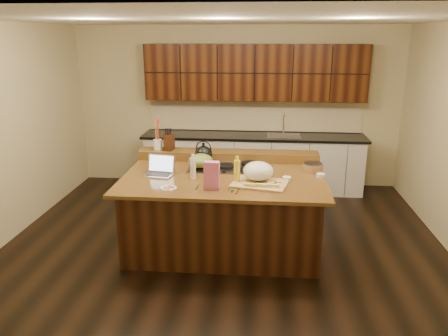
{
  "coord_description": "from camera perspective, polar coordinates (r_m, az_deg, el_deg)",
  "views": [
    {
      "loc": [
        0.46,
        -4.95,
        2.53
      ],
      "look_at": [
        0.0,
        0.05,
        1.0
      ],
      "focal_mm": 35.0,
      "sensor_mm": 36.0,
      "label": 1
    }
  ],
  "objects": [
    {
      "name": "gumdrop_6",
      "position": [
        4.76,
        0.61,
        -2.73
      ],
      "size": [
        0.02,
        0.02,
        0.02
      ],
      "primitive_type": "ellipsoid",
      "color": "red",
      "rests_on": "island"
    },
    {
      "name": "room",
      "position": [
        5.11,
        -0.05,
        3.59
      ],
      "size": [
        5.52,
        5.02,
        2.72
      ],
      "color": "black",
      "rests_on": "ground"
    },
    {
      "name": "gumdrop_10",
      "position": [
        4.63,
        1.65,
        -3.3
      ],
      "size": [
        0.02,
        0.02,
        0.02
      ],
      "primitive_type": "ellipsoid",
      "color": "red",
      "rests_on": "island"
    },
    {
      "name": "back_ledge",
      "position": [
        5.88,
        0.58,
        1.65
      ],
      "size": [
        2.4,
        0.3,
        0.12
      ],
      "primitive_type": "cube",
      "color": "black",
      "rests_on": "island"
    },
    {
      "name": "island",
      "position": [
        5.39,
        -0.05,
        -5.62
      ],
      "size": [
        2.4,
        1.6,
        0.92
      ],
      "color": "black",
      "rests_on": "ground"
    },
    {
      "name": "gumdrop_5",
      "position": [
        4.71,
        1.16,
        -2.96
      ],
      "size": [
        0.02,
        0.02,
        0.02
      ],
      "primitive_type": "ellipsoid",
      "color": "#198C26",
      "rests_on": "island"
    },
    {
      "name": "gumdrop_1",
      "position": [
        4.77,
        -3.66,
        -2.69
      ],
      "size": [
        0.02,
        0.02,
        0.02
      ],
      "primitive_type": "ellipsoid",
      "color": "#198C26",
      "rests_on": "island"
    },
    {
      "name": "knife_block",
      "position": [
        5.95,
        -7.16,
        3.41
      ],
      "size": [
        0.12,
        0.19,
        0.22
      ],
      "primitive_type": "cube",
      "rotation": [
        0.0,
        0.0,
        -0.07
      ],
      "color": "black",
      "rests_on": "back_ledge"
    },
    {
      "name": "kitchen_timer",
      "position": [
        4.87,
        6.78,
        -2.05
      ],
      "size": [
        0.09,
        0.09,
        0.07
      ],
      "primitive_type": "cone",
      "rotation": [
        0.0,
        0.0,
        -0.16
      ],
      "color": "silver",
      "rests_on": "island"
    },
    {
      "name": "candy_plate",
      "position": [
        4.83,
        -7.25,
        -2.62
      ],
      "size": [
        0.2,
        0.2,
        0.01
      ],
      "primitive_type": "cylinder",
      "rotation": [
        0.0,
        0.0,
        -0.15
      ],
      "color": "white",
      "rests_on": "island"
    },
    {
      "name": "gumdrop_8",
      "position": [
        4.75,
        -1.74,
        -2.75
      ],
      "size": [
        0.02,
        0.02,
        0.02
      ],
      "primitive_type": "ellipsoid",
      "color": "red",
      "rests_on": "island"
    },
    {
      "name": "green_bowl",
      "position": [
        5.39,
        -3.06,
        0.96
      ],
      "size": [
        0.4,
        0.4,
        0.17
      ],
      "primitive_type": "ellipsoid",
      "rotation": [
        0.0,
        0.0,
        0.39
      ],
      "color": "#5E6D2B",
      "rests_on": "cooktop"
    },
    {
      "name": "gumdrop_11",
      "position": [
        4.72,
        1.0,
        -2.87
      ],
      "size": [
        0.02,
        0.02,
        0.02
      ],
      "primitive_type": "ellipsoid",
      "color": "#198C26",
      "rests_on": "island"
    },
    {
      "name": "utensil_crock",
      "position": [
        6.0,
        -8.63,
        3.05
      ],
      "size": [
        0.12,
        0.12,
        0.14
      ],
      "primitive_type": "cylinder",
      "rotation": [
        0.0,
        0.0,
        0.02
      ],
      "color": "white",
      "rests_on": "back_ledge"
    },
    {
      "name": "laptop",
      "position": [
        5.31,
        -8.39,
        -0.2
      ],
      "size": [
        0.37,
        0.31,
        0.23
      ],
      "rotation": [
        0.0,
        0.0,
        -0.14
      ],
      "color": "#B7B7BC",
      "rests_on": "island"
    },
    {
      "name": "vinegar_bottle",
      "position": [
        5.09,
        -4.06,
        -0.08
      ],
      "size": [
        0.07,
        0.07,
        0.25
      ],
      "primitive_type": "cylinder",
      "rotation": [
        0.0,
        0.0,
        0.18
      ],
      "color": "silver",
      "rests_on": "island"
    },
    {
      "name": "ramekin_a",
      "position": [
        5.09,
        8.19,
        -1.4
      ],
      "size": [
        0.13,
        0.13,
        0.04
      ],
      "primitive_type": "cylinder",
      "rotation": [
        0.0,
        0.0,
        -0.38
      ],
      "color": "white",
      "rests_on": "island"
    },
    {
      "name": "gumdrop_4",
      "position": [
        4.83,
        1.47,
        -2.41
      ],
      "size": [
        0.02,
        0.02,
        0.02
      ],
      "primitive_type": "ellipsoid",
      "color": "red",
      "rests_on": "island"
    },
    {
      "name": "back_counter",
      "position": [
        7.35,
        3.89,
        4.75
      ],
      "size": [
        3.7,
        0.66,
        2.4
      ],
      "color": "silver",
      "rests_on": "ground"
    },
    {
      "name": "gumdrop_9",
      "position": [
        4.77,
        1.97,
        -2.7
      ],
      "size": [
        0.02,
        0.02,
        0.02
      ],
      "primitive_type": "ellipsoid",
      "color": "#198C26",
      "rests_on": "island"
    },
    {
      "name": "gumdrop_7",
      "position": [
        4.67,
        1.03,
        -3.09
      ],
      "size": [
        0.02,
        0.02,
        0.02
      ],
      "primitive_type": "ellipsoid",
      "color": "#198C26",
      "rests_on": "island"
    },
    {
      "name": "gumdrop_3",
      "position": [
        4.89,
        -3.37,
        -2.21
      ],
      "size": [
        0.02,
        0.02,
        0.02
      ],
      "primitive_type": "ellipsoid",
      "color": "#198C26",
      "rests_on": "island"
    },
    {
      "name": "gumdrop_0",
      "position": [
        4.83,
        -3.5,
        -2.44
      ],
      "size": [
        0.02,
        0.02,
        0.02
      ],
      "primitive_type": "ellipsoid",
      "color": "red",
      "rests_on": "island"
    },
    {
      "name": "strainer_bowl",
      "position": [
        5.47,
        11.53,
        -0.02
      ],
      "size": [
        0.28,
        0.28,
        0.09
      ],
      "primitive_type": "cylinder",
      "rotation": [
        0.0,
        0.0,
        -0.18
      ],
      "color": "#996B3F",
      "rests_on": "island"
    },
    {
      "name": "cooktop",
      "position": [
        5.51,
        0.24,
        0.11
      ],
      "size": [
        0.92,
        0.52,
        0.05
      ],
      "color": "gray",
      "rests_on": "island"
    },
    {
      "name": "pink_bag",
      "position": [
        4.74,
        -1.61,
        -0.97
      ],
      "size": [
        0.17,
        0.1,
        0.31
      ],
      "primitive_type": "cube",
      "rotation": [
        0.0,
        0.0,
        -0.06
      ],
      "color": "#D36395",
      "rests_on": "island"
    },
    {
      "name": "gumdrop_2",
      "position": [
        4.68,
        1.81,
        -3.06
      ],
      "size": [
        0.02,
        0.02,
        0.02
      ],
      "primitive_type": "ellipsoid",
      "color": "red",
      "rests_on": "island"
    },
    {
      "name": "kettle",
      "position": [
        5.63,
        -2.69,
        1.86
      ],
      "size": [
        0.24,
        0.24,
        0.2
      ],
      "primitive_type": "ellipsoid",
      "rotation": [
        0.0,
        0.0,
        0.07
      ],
      "color": "black",
      "rests_on": "cooktop"
    },
    {
      "name": "oil_bottle",
      "position": [
        4.93,
        1.69,
        -0.5
      ],
      "size": [
        0.09,
        0.09,
        0.27
      ],
      "primitive_type": "cylinder",
      "rotation": [
        0.0,
        0.0,
        0.25
      ],
      "color": "yellow",
      "rests_on": "island"
    },
    {
      "name": "ramekin_c",
      "position": [
        5.64,
        11.62,
        0.24
      ],
      "size": [
        0.13,
        0.13,
        0.04
      ],
      "primitive_type": "cylinder",
      "rotation": [
        0.0,
        0.0,
        0.42
      ],
      "color": "white",
      "rests_on": "island"
    },
    {
      "name": "package_box",
      "position": [
        5.53,
        -8.88,
        0.65
      ],
      "size": [
        0.13,
        0.11,
        0.16
      ],
      "primitive_type": "cube",
      "rotation": [
        0.0,
        0.0,
        0.36
      ],
      "color": "#E5C151",
      "rests_on": "island"
    },
    {
      "name": "wooden_tray",
      "position": [
        4.95,
        4.54,
        -0.77
      ],
      "size": [
        0.68,
        0.55,
        0.24
      ],
      "rotation": [
        0.0,
        0.0,
        -0.22
      ],
      "color": "tan",
      "rests_on": "island"
    },
    {
      "name": "ramekin_b",
      "position": [
        5.28,
        12.51,
        -0.96
      ],
      "size": [
        0.12,
        0.12,
        0.04
      ],
      "primitive_type": "cylinder",
      "rotation": [
        0.0,
        0.0,
        0.19
      ],
      "color": "white",
      "rests_on": "island"
    }
  ]
}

